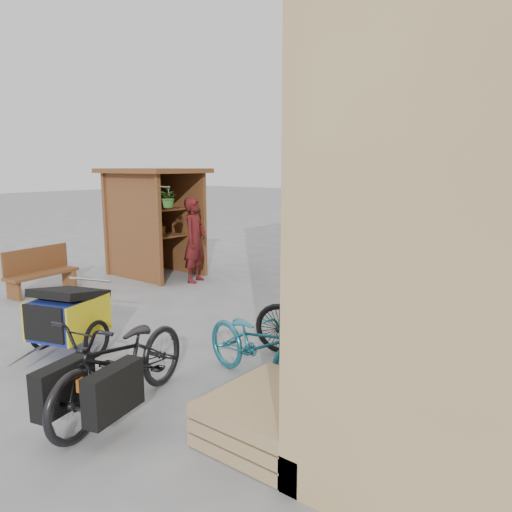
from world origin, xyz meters
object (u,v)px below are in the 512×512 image
Objects in this scene: shopping_carts at (493,254)px; bike_3 at (358,296)px; bike_1 at (320,320)px; cargo_bike at (121,363)px; bike_4 at (398,292)px; pallet_stack at (273,416)px; bike_6 at (410,277)px; bike_7 at (421,274)px; bench at (40,270)px; kiosk at (151,207)px; person_kiosk at (195,240)px; bike_5 at (408,284)px; bike_2 at (365,307)px; bike_0 at (258,344)px; child_trailer at (68,314)px.

shopping_carts reaches higher than bike_3.
cargo_bike is at bearing 144.98° from bike_1.
bike_4 is (0.92, 4.68, -0.06)m from cargo_bike.
pallet_stack is 1.60m from cargo_bike.
bike_6 is 1.10× the size of bike_7.
shopping_carts is at bearing -22.84° from bike_1.
kiosk is at bearing 72.83° from bench.
person_kiosk is 1.08× the size of bike_5.
bike_4 is (-0.55, 4.12, 0.25)m from pallet_stack.
bike_2 is 0.46m from bike_3.
bike_0 is at bearing -145.80° from person_kiosk.
bike_4 is (2.86, 4.09, -0.06)m from child_trailer.
shopping_carts is 1.46× the size of bike_5.
kiosk is 7.43m from shopping_carts.
shopping_carts is at bearing -72.01° from person_kiosk.
bike_4 is at bearing 64.65° from cargo_bike.
child_trailer is at bearing 131.04° from bike_4.
child_trailer is 3.32m from bike_1.
bike_4 is 1.31m from bike_6.
bike_7 is (-0.22, 1.18, -0.05)m from bike_5.
bike_2 is 1.10× the size of bike_6.
bike_0 is at bearing 161.24° from bike_4.
bike_2 reaches higher than bike_7.
bike_3 is at bearing 10.29° from bench.
kiosk is at bearing 148.34° from pallet_stack.
bike_1 is at bearing 15.74° from child_trailer.
bench reaches higher than bike_6.
bike_3 is (4.18, -0.66, -0.40)m from person_kiosk.
kiosk is 6.05m from bike_1.
bike_0 is 3.75m from bike_5.
bike_0 reaches higher than bike_4.
bike_2 is at bearing 100.76° from pallet_stack.
bike_2 is at bearing 6.33° from bench.
shopping_carts is 4.82m from bike_2.
person_kiosk is 4.53m from bike_5.
bike_1 reaches higher than bike_4.
bike_3 reaches higher than child_trailer.
person_kiosk is 1.21× the size of bike_7.
bike_3 is at bearing -175.25° from bike_5.
shopping_carts is (6.28, 3.88, -0.91)m from kiosk.
bike_3 is 1.26m from bike_5.
child_trailer is 0.97× the size of bike_5.
bench is at bearing 168.15° from pallet_stack.
pallet_stack is at bearing -157.59° from bike_3.
kiosk is 1.50× the size of bike_5.
bike_5 reaches higher than bike_3.
pallet_stack is 0.56× the size of cargo_bike.
kiosk is at bearing 92.43° from bike_3.
bike_5 is (0.01, 1.59, 0.03)m from bike_2.
bike_5 reaches higher than bike_4.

